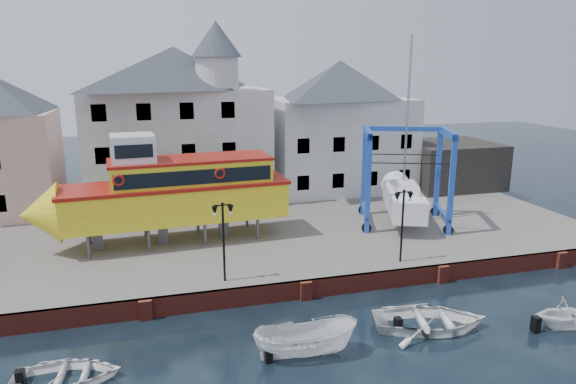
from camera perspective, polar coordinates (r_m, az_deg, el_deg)
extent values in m
plane|color=black|center=(27.23, 1.96, -11.81)|extent=(140.00, 140.00, 0.00)
cube|color=#615D5B|center=(36.95, -3.16, -3.93)|extent=(44.00, 22.00, 1.00)
cube|color=maroon|center=(27.12, 1.89, -10.75)|extent=(44.00, 0.25, 1.00)
cube|color=maroon|center=(25.93, -15.54, -12.51)|extent=(0.60, 0.36, 1.00)
cube|color=maroon|center=(26.98, 2.00, -10.90)|extent=(0.60, 0.36, 1.00)
cube|color=maroon|center=(30.18, 16.82, -8.73)|extent=(0.60, 0.36, 1.00)
cube|color=maroon|center=(34.96, 28.08, -6.68)|extent=(0.60, 0.36, 1.00)
cube|color=beige|center=(42.42, -12.11, 5.06)|extent=(14.00, 8.00, 9.00)
pyramid|color=#363A43|center=(41.94, -12.54, 13.32)|extent=(14.00, 8.00, 3.20)
cube|color=black|center=(39.14, -19.56, -0.51)|extent=(1.00, 0.08, 1.20)
cube|color=black|center=(39.02, -15.17, -0.23)|extent=(1.00, 0.08, 1.20)
cube|color=black|center=(39.13, -10.78, 0.06)|extent=(1.00, 0.08, 1.20)
cube|color=black|center=(39.47, -6.44, 0.34)|extent=(1.00, 0.08, 1.20)
cube|color=black|center=(38.54, -19.92, 3.81)|extent=(1.00, 0.08, 1.20)
cube|color=black|center=(38.42, -15.45, 4.11)|extent=(1.00, 0.08, 1.20)
cube|color=black|center=(38.53, -10.98, 4.39)|extent=(1.00, 0.08, 1.20)
cube|color=black|center=(38.88, -6.56, 4.64)|extent=(1.00, 0.08, 1.20)
cube|color=black|center=(38.17, -20.29, 8.24)|extent=(1.00, 0.08, 1.20)
cube|color=black|center=(38.05, -15.74, 8.57)|extent=(1.00, 0.08, 1.20)
cube|color=black|center=(38.16, -11.19, 8.84)|extent=(1.00, 0.08, 1.20)
cube|color=black|center=(38.51, -6.69, 9.05)|extent=(1.00, 0.08, 1.20)
cylinder|color=beige|center=(39.85, -7.88, 12.92)|extent=(3.20, 3.20, 2.40)
cone|color=#363A43|center=(39.89, -8.01, 16.51)|extent=(3.80, 3.80, 2.60)
cube|color=beige|center=(45.96, 5.64, 5.34)|extent=(12.00, 8.00, 8.00)
pyramid|color=#363A43|center=(45.46, 5.81, 12.33)|extent=(12.00, 8.00, 3.20)
cube|color=black|center=(41.27, 1.69, 1.02)|extent=(1.00, 0.08, 1.20)
cube|color=black|center=(42.24, 5.58, 1.26)|extent=(1.00, 0.08, 1.20)
cube|color=black|center=(43.39, 9.29, 1.49)|extent=(1.00, 0.08, 1.20)
cube|color=black|center=(44.71, 12.78, 1.69)|extent=(1.00, 0.08, 1.20)
cube|color=black|center=(40.70, 1.72, 5.14)|extent=(1.00, 0.08, 1.20)
cube|color=black|center=(41.68, 5.68, 5.29)|extent=(1.00, 0.08, 1.20)
cube|color=black|center=(42.85, 9.44, 5.40)|extent=(1.00, 0.08, 1.20)
cube|color=black|center=(44.19, 12.99, 5.49)|extent=(1.00, 0.08, 1.20)
cube|color=black|center=(49.06, 17.41, 2.94)|extent=(8.00, 7.00, 4.00)
cylinder|color=black|center=(26.34, -7.16, -5.76)|extent=(0.12, 0.12, 4.00)
cube|color=black|center=(25.72, -7.29, -1.45)|extent=(0.90, 0.06, 0.06)
sphere|color=black|center=(25.70, -7.30, -1.30)|extent=(0.16, 0.16, 0.16)
cone|color=black|center=(25.74, -8.15, -2.09)|extent=(0.32, 0.32, 0.45)
sphere|color=white|center=(25.79, -8.14, -2.48)|extent=(0.18, 0.18, 0.18)
cone|color=black|center=(25.85, -6.40, -1.97)|extent=(0.32, 0.32, 0.45)
sphere|color=white|center=(25.90, -6.39, -2.35)|extent=(0.18, 0.18, 0.18)
cylinder|color=black|center=(29.37, 12.56, -3.90)|extent=(0.12, 0.12, 4.00)
cube|color=black|center=(28.82, 12.77, -0.01)|extent=(0.90, 0.06, 0.06)
sphere|color=black|center=(28.80, 12.78, 0.12)|extent=(0.16, 0.16, 0.16)
cone|color=black|center=(28.70, 12.04, -0.59)|extent=(0.32, 0.32, 0.45)
sphere|color=white|center=(28.74, 12.02, -0.93)|extent=(0.18, 0.18, 0.18)
cone|color=black|center=(29.07, 13.44, -0.48)|extent=(0.32, 0.32, 0.45)
sphere|color=white|center=(29.11, 13.42, -0.82)|extent=(0.18, 0.18, 0.18)
cylinder|color=#59595E|center=(31.72, -21.29, -5.63)|extent=(0.21, 0.21, 1.44)
cylinder|color=#59595E|center=(34.28, -21.18, -4.18)|extent=(0.21, 0.21, 1.44)
cylinder|color=#59595E|center=(31.73, -15.20, -5.14)|extent=(0.21, 0.21, 1.44)
cylinder|color=#59595E|center=(34.29, -15.56, -3.73)|extent=(0.21, 0.21, 1.44)
cylinder|color=#59595E|center=(32.09, -9.19, -4.60)|extent=(0.21, 0.21, 1.44)
cylinder|color=#59595E|center=(34.62, -9.99, -3.24)|extent=(0.21, 0.21, 1.44)
cylinder|color=#59595E|center=(32.79, -3.38, -4.03)|extent=(0.21, 0.21, 1.44)
cylinder|color=#59595E|center=(35.28, -4.59, -2.75)|extent=(0.21, 0.21, 1.44)
cube|color=#59595E|center=(32.98, -20.40, -4.81)|extent=(0.61, 0.52, 1.44)
cube|color=#59595E|center=(33.07, -13.72, -4.26)|extent=(0.61, 0.52, 1.44)
cube|color=#59595E|center=(33.60, -7.18, -3.67)|extent=(0.61, 0.52, 1.44)
cube|color=yellow|center=(32.66, -12.22, -1.15)|extent=(13.68, 4.54, 2.12)
cone|color=yellow|center=(32.72, -25.88, -2.23)|extent=(2.35, 3.79, 3.66)
cube|color=#9D180E|center=(32.39, -12.33, 0.83)|extent=(13.98, 4.71, 0.21)
cube|color=yellow|center=(32.37, -10.70, 2.12)|extent=(9.82, 3.90, 1.54)
cube|color=black|center=(30.75, -10.22, 1.61)|extent=(9.22, 0.67, 0.87)
cube|color=black|center=(33.98, -11.14, 2.74)|extent=(9.22, 0.67, 0.87)
cube|color=#9D180E|center=(32.21, -10.77, 3.61)|extent=(10.02, 4.01, 0.17)
cube|color=white|center=(31.77, -16.86, 4.56)|extent=(2.66, 2.66, 1.75)
cube|color=black|center=(30.49, -16.75, 4.34)|extent=(2.10, 0.20, 0.77)
torus|color=#9D180E|center=(30.32, -18.32, 1.22)|extent=(0.68, 0.18, 0.67)
torus|color=#9D180E|center=(30.92, -7.58, 2.06)|extent=(0.68, 0.18, 0.67)
cube|color=#1642A3|center=(33.68, 8.90, 0.83)|extent=(0.42, 0.42, 6.56)
cylinder|color=black|center=(34.47, 8.72, -3.96)|extent=(0.70, 0.45, 0.66)
cube|color=#1642A3|center=(37.93, 8.45, 2.32)|extent=(0.42, 0.42, 6.56)
cylinder|color=black|center=(38.63, 8.30, -1.97)|extent=(0.70, 0.45, 0.66)
cube|color=#1642A3|center=(34.49, 17.71, 0.64)|extent=(0.42, 0.42, 6.56)
cylinder|color=black|center=(35.25, 17.36, -4.04)|extent=(0.70, 0.45, 0.66)
cube|color=#1642A3|center=(38.65, 16.32, 2.12)|extent=(0.42, 0.42, 6.56)
cylinder|color=black|center=(39.34, 16.02, -2.09)|extent=(0.70, 0.45, 0.66)
cube|color=#1642A3|center=(35.28, 8.85, 6.57)|extent=(1.93, 4.51, 0.46)
cube|color=#1642A3|center=(36.37, 8.53, -1.99)|extent=(1.84, 4.48, 0.20)
cube|color=#1642A3|center=(36.05, 17.33, 6.26)|extent=(1.93, 4.51, 0.46)
cube|color=#1642A3|center=(37.12, 16.72, -2.11)|extent=(1.84, 4.48, 0.20)
cube|color=#1642A3|center=(37.71, 12.67, 6.87)|extent=(5.39, 2.26, 0.33)
cube|color=white|center=(36.46, 12.73, -0.92)|extent=(4.46, 7.35, 1.50)
cone|color=white|center=(40.47, 11.94, 0.59)|extent=(2.54, 2.15, 2.16)
cube|color=#59595E|center=(36.74, 12.64, -2.55)|extent=(0.80, 1.66, 0.66)
cube|color=white|center=(35.76, 12.92, 0.48)|extent=(2.38, 3.16, 0.56)
cylinder|color=#99999E|center=(35.90, 13.13, 8.42)|extent=(0.21, 0.21, 10.32)
cube|color=black|center=(34.19, 13.37, 3.12)|extent=(4.76, 1.85, 0.05)
cube|color=black|center=(37.48, 12.62, 4.09)|extent=(4.76, 1.85, 0.05)
imported|color=white|center=(22.53, 1.98, -17.75)|extent=(4.53, 2.06, 1.70)
imported|color=white|center=(25.38, 15.38, -14.38)|extent=(5.98, 4.90, 1.08)
imported|color=white|center=(27.73, 28.29, -13.10)|extent=(3.42, 3.08, 1.60)
imported|color=white|center=(22.68, -23.29, -18.76)|extent=(4.29, 3.28, 0.83)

